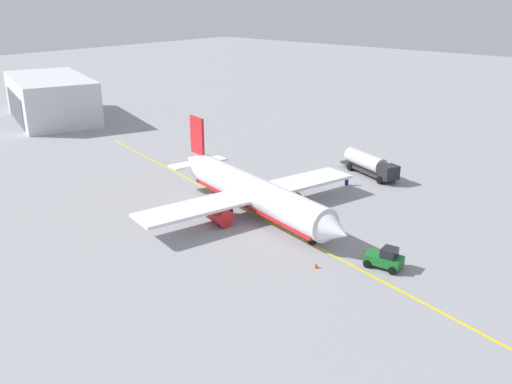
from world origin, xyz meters
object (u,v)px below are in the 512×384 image
Objects in this scene: fuel_tanker at (370,164)px; safety_cone_nose at (365,253)px; pushback_tug at (385,258)px; safety_cone_wingtip at (316,265)px; airplane at (254,193)px; refueling_worker at (347,180)px.

fuel_tanker reaches higher than safety_cone_nose.
safety_cone_wingtip is at bearing -138.16° from pushback_tug.
safety_cone_nose is (16.39, -1.03, -2.44)m from airplane.
refueling_worker reaches higher than safety_cone_nose.
fuel_tanker is at bearing 110.91° from safety_cone_wingtip.
fuel_tanker is 6.54× the size of refueling_worker.
refueling_worker is 3.07× the size of safety_cone_nose.
refueling_worker is 26.06m from safety_cone_wingtip.
safety_cone_wingtip is at bearing -69.09° from fuel_tanker.
pushback_tug is at bearing -20.53° from safety_cone_nose.
airplane is 2.92× the size of fuel_tanker.
pushback_tug is at bearing 41.84° from safety_cone_wingtip.
airplane is at bearing 176.39° from safety_cone_nose.
airplane is 23.16m from fuel_tanker.
pushback_tug is 6.90m from safety_cone_wingtip.
fuel_tanker is at bearing 83.03° from airplane.
pushback_tug is 6.87× the size of safety_cone_nose.
fuel_tanker is at bearing 123.24° from pushback_tug.
airplane is at bearing -99.47° from refueling_worker.
pushback_tug is at bearing -48.96° from refueling_worker.
pushback_tug is 3.14m from safety_cone_nose.
safety_cone_wingtip is (14.13, -6.68, -2.43)m from airplane.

